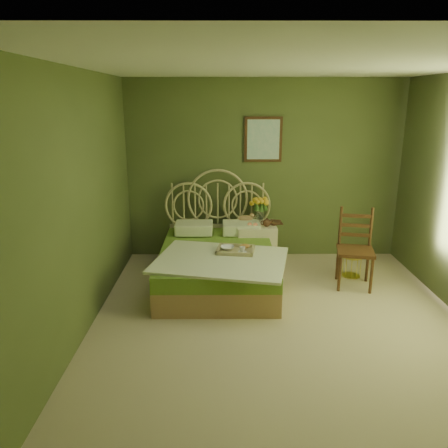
{
  "coord_description": "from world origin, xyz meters",
  "views": [
    {
      "loc": [
        -0.62,
        -4.1,
        2.31
      ],
      "look_at": [
        -0.59,
        1.0,
        0.84
      ],
      "focal_mm": 35.0,
      "sensor_mm": 36.0,
      "label": 1
    }
  ],
  "objects_px": {
    "nightstand": "(257,239)",
    "chair": "(354,243)",
    "birdcage": "(352,263)",
    "bed": "(217,261)"
  },
  "relations": [
    {
      "from": "bed",
      "to": "chair",
      "type": "xyz_separation_m",
      "value": [
        1.73,
        -0.06,
        0.26
      ]
    },
    {
      "from": "birdcage",
      "to": "nightstand",
      "type": "bearing_deg",
      "value": 158.78
    },
    {
      "from": "bed",
      "to": "birdcage",
      "type": "relative_size",
      "value": 5.83
    },
    {
      "from": "bed",
      "to": "chair",
      "type": "relative_size",
      "value": 2.16
    },
    {
      "from": "bed",
      "to": "nightstand",
      "type": "bearing_deg",
      "value": 50.51
    },
    {
      "from": "chair",
      "to": "birdcage",
      "type": "xyz_separation_m",
      "value": [
        0.07,
        0.25,
        -0.37
      ]
    },
    {
      "from": "nightstand",
      "to": "chair",
      "type": "xyz_separation_m",
      "value": [
        1.18,
        -0.73,
        0.19
      ]
    },
    {
      "from": "bed",
      "to": "chair",
      "type": "distance_m",
      "value": 1.75
    },
    {
      "from": "chair",
      "to": "birdcage",
      "type": "relative_size",
      "value": 2.71
    },
    {
      "from": "nightstand",
      "to": "chair",
      "type": "relative_size",
      "value": 1.03
    }
  ]
}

